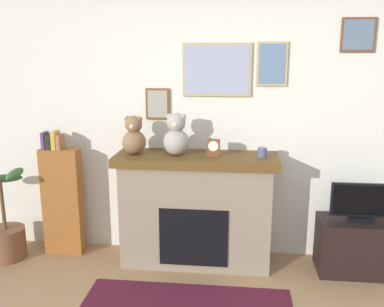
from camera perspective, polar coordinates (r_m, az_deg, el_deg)
back_wall at (r=4.12m, az=5.11°, el=3.89°), size 5.20×0.15×2.60m
fireplace at (r=4.04m, az=0.56°, el=-7.50°), size 1.51×0.55×1.07m
bookshelf at (r=4.40m, az=-17.23°, el=-5.89°), size 0.38×0.16×1.26m
potted_plant at (r=4.58m, az=-24.09°, el=-9.68°), size 0.54×0.58×0.91m
tv_stand at (r=4.24m, az=21.55°, el=-11.64°), size 0.71×0.40×0.51m
television at (r=4.08m, az=22.06°, el=-6.27°), size 0.54×0.14×0.35m
candle_jar at (r=3.84m, az=9.54°, el=0.16°), size 0.08×0.08×0.09m
mantel_clock at (r=3.83m, az=2.95°, el=0.80°), size 0.12×0.09×0.15m
teddy_bear_grey at (r=3.93m, az=-7.91°, el=2.26°), size 0.22×0.22×0.36m
teddy_bear_tan at (r=3.85m, az=-2.16°, el=2.36°), size 0.24×0.24×0.39m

